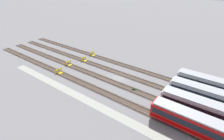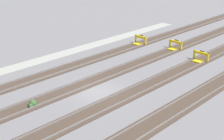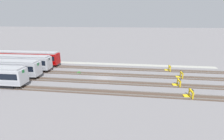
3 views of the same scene
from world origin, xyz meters
The scene contains 13 objects.
ground_plane centered at (0.00, 0.00, 0.00)m, with size 400.00×400.00×0.00m, color slate.
service_walkway centered at (0.00, -11.50, 0.00)m, with size 54.00×2.00×0.01m, color #9E9E93.
rail_track_nearest centered at (0.00, -7.19, 0.04)m, with size 90.00×2.23×0.21m.
rail_track_near_inner centered at (0.00, -2.40, 0.04)m, with size 90.00×2.24×0.21m.
rail_track_middle centered at (0.00, 2.40, 0.04)m, with size 90.00×2.24×0.21m.
rail_track_far_inner centered at (0.00, 7.19, 0.04)m, with size 90.00×2.23×0.21m.
subway_car_front_row_centre centered at (21.99, -2.39, 2.04)m, with size 18.06×3.25×3.70m.
subway_car_front_row_rightmost centered at (21.99, -7.14, 2.04)m, with size 18.01×2.91×3.70m.
bumper_stop_nearest_track centered at (-14.43, -7.19, 0.51)m, with size 1.35×2.00×1.22m.
bumper_stop_near_inner_track centered at (-16.06, -2.39, 0.51)m, with size 1.36×2.00×1.22m.
bumper_stop_middle_track centered at (-14.45, 2.41, 0.51)m, with size 1.38×2.01×1.22m.
bumper_stop_far_inner_track centered at (-15.26, 7.19, 0.51)m, with size 1.36×2.00×1.22m.
weed_clump centered at (5.96, -2.07, 0.24)m, with size 0.92×0.70×0.64m.
Camera 3 is at (-6.50, 34.05, 12.12)m, focal length 28.00 mm.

